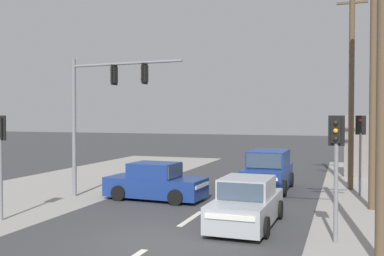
{
  "coord_description": "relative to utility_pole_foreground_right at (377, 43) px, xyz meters",
  "views": [
    {
      "loc": [
        4.97,
        -11.57,
        3.56
      ],
      "look_at": [
        -0.3,
        4.0,
        3.1
      ],
      "focal_mm": 42.0,
      "sensor_mm": 36.0,
      "label": 1
    }
  ],
  "objects": [
    {
      "name": "ground_plane",
      "position": [
        -5.69,
        0.12,
        -5.28
      ],
      "size": [
        140.0,
        140.0,
        0.0
      ],
      "primitive_type": "plane",
      "color": "#3A3A3D"
    },
    {
      "name": "lane_dash_mid",
      "position": [
        -5.69,
        3.12,
        -5.27
      ],
      "size": [
        0.2,
        2.4,
        0.01
      ],
      "primitive_type": "cube",
      "color": "silver",
      "rests_on": "ground"
    },
    {
      "name": "lane_dash_far",
      "position": [
        -5.69,
        8.12,
        -5.27
      ],
      "size": [
        0.2,
        2.4,
        0.01
      ],
      "primitive_type": "cube",
      "color": "silver",
      "rests_on": "ground"
    },
    {
      "name": "kerb_left_verge",
      "position": [
        -14.19,
        4.12,
        -5.26
      ],
      "size": [
        8.0,
        40.0,
        0.02
      ],
      "primitive_type": "cube",
      "color": "gray",
      "rests_on": "ground"
    },
    {
      "name": "utility_pole_foreground_right",
      "position": [
        0.0,
        0.0,
        0.0
      ],
      "size": [
        3.78,
        0.28,
        9.82
      ],
      "color": "brown",
      "rests_on": "ground"
    },
    {
      "name": "utility_pole_midground_right",
      "position": [
        0.31,
        6.65,
        0.4
      ],
      "size": [
        1.8,
        0.26,
        10.86
      ],
      "color": "brown",
      "rests_on": "ground"
    },
    {
      "name": "utility_pole_background_right",
      "position": [
        -0.39,
        11.2,
        -0.03
      ],
      "size": [
        1.8,
        0.26,
        10.0
      ],
      "color": "brown",
      "rests_on": "ground"
    },
    {
      "name": "traffic_signal_mast",
      "position": [
        -10.6,
        5.34,
        -1.13
      ],
      "size": [
        5.28,
        0.61,
        6.0
      ],
      "color": "slate",
      "rests_on": "ground"
    },
    {
      "name": "pedestal_signal_right_kerb",
      "position": [
        -0.91,
        1.53,
        -2.86
      ],
      "size": [
        0.44,
        0.3,
        3.56
      ],
      "color": "slate",
      "rests_on": "ground"
    },
    {
      "name": "pedestal_signal_left_kerb",
      "position": [
        -11.66,
        0.73,
        -2.86
      ],
      "size": [
        0.44,
        0.29,
        3.56
      ],
      "color": "slate",
      "rests_on": "ground"
    },
    {
      "name": "pedestal_signal_far_median",
      "position": [
        -0.01,
        9.53,
        -2.86
      ],
      "size": [
        0.44,
        0.3,
        3.56
      ],
      "color": "slate",
      "rests_on": "ground"
    },
    {
      "name": "suv_kerbside_parked",
      "position": [
        -4.11,
        9.86,
        -4.39
      ],
      "size": [
        2.06,
        4.54,
        1.9
      ],
      "color": "navy",
      "rests_on": "ground"
    },
    {
      "name": "sedan_oncoming_mid",
      "position": [
        -3.66,
        2.74,
        -4.57
      ],
      "size": [
        1.95,
        4.27,
        1.56
      ],
      "color": "#A3A8AD",
      "rests_on": "ground"
    },
    {
      "name": "sedan_receding_far",
      "position": [
        -8.26,
        5.96,
        -4.57
      ],
      "size": [
        4.32,
        2.07,
        1.56
      ],
      "color": "navy",
      "rests_on": "ground"
    }
  ]
}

